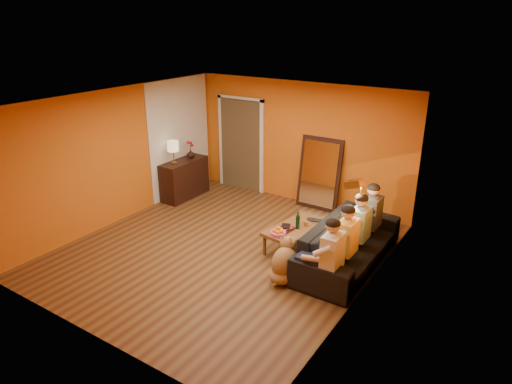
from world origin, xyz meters
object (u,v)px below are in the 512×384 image
Objects in this scene: table_lamp at (173,153)px; person_far_right at (372,218)px; sideboard at (185,179)px; coffee_table at (296,237)px; person_far_left at (332,258)px; vase at (191,154)px; person_mid_right at (360,229)px; floor_lamp at (358,223)px; mirror_frame at (320,174)px; sofa at (349,244)px; wine_bottle at (298,220)px; tumbler at (306,223)px; laptop at (315,221)px; dog at (285,260)px; person_mid_left at (347,243)px.

person_far_right is at bearing 2.10° from table_lamp.
coffee_table is (3.27, -0.81, -0.21)m from sideboard.
person_far_left is (4.37, -1.49, -0.49)m from table_lamp.
table_lamp reaches higher than vase.
coffee_table is (3.27, -0.51, -0.90)m from table_lamp.
floor_lamp is at bearing -137.69° from person_mid_right.
mirror_frame is at bearing 138.64° from floor_lamp.
floor_lamp is at bearing -53.99° from sofa.
wine_bottle is (3.32, -0.86, 0.15)m from sideboard.
table_lamp is 2.68× the size of vase.
person_far_left reaches higher than sofa.
laptop is (0.06, 0.23, -0.03)m from tumbler.
tumbler is (-0.23, 1.14, 0.10)m from dog.
mirror_frame is 1.25× the size of coffee_table.
laptop is (-0.17, 1.37, 0.07)m from dog.
sofa is at bearing -6.59° from table_lamp.
laptop is (3.45, -0.16, -0.67)m from table_lamp.
person_mid_left is at bearing -19.99° from wine_bottle.
tumbler is (-0.98, 1.10, -0.14)m from person_far_left.
laptop is at bearing -7.55° from sideboard.
person_mid_left is 1.14m from tumbler.
person_far_left is at bearing -65.91° from laptop.
sideboard is at bearing -158.84° from mirror_frame.
coffee_table is 1.25m from person_mid_left.
person_mid_right is (0.13, 0.10, 0.25)m from sofa.
person_mid_left is (0.00, 0.55, 0.00)m from person_far_left.
person_far_right is 1.13m from tumbler.
person_far_right is (0.00, 0.55, 0.00)m from person_mid_right.
sideboard is 3.43m from wine_bottle.
table_lamp is at bearing 173.48° from tumbler.
mirror_frame is at bearing 113.51° from coffee_table.
sideboard is 6.21× the size of vase.
dog is at bearing -78.67° from tumbler.
person_mid_right is (1.10, 0.12, 0.40)m from coffee_table.
person_mid_right reaches higher than laptop.
laptop is at bearing -11.59° from vase.
mirror_frame reaches higher than floor_lamp.
sofa is 0.87m from tumbler.
person_far_right is (0.00, 1.65, 0.00)m from person_far_left.
wine_bottle is 1.63× the size of vase.
person_far_left is at bearing -80.53° from floor_lamp.
person_mid_left is (4.37, -0.94, -0.49)m from table_lamp.
floor_lamp is 0.59m from person_far_right.
tumbler is (0.12, 0.12, 0.26)m from coffee_table.
person_far_left is at bearing -2.75° from dog.
person_mid_left reaches higher than sofa.
coffee_table is 0.31m from tumbler.
dog is 3.79× the size of vase.
person_far_right is 6.42× the size of vase.
mirror_frame is 2.02m from wine_bottle.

